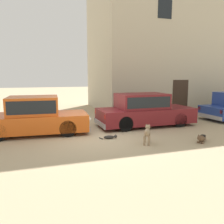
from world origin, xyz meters
TOP-DOWN VIEW (x-y plane):
  - ground_plane at (0.00, 0.00)m, footprint 80.00×80.00m
  - parked_sedan_nearest at (-2.20, 1.14)m, footprint 4.44×2.07m
  - parked_sedan_second at (2.73, 1.16)m, footprint 4.69×1.81m
  - apartment_block at (8.35, 6.84)m, footprint 12.78×6.26m
  - stray_dog_spotted at (3.52, -1.97)m, footprint 0.88×0.74m
  - stray_dog_tan at (1.53, -1.54)m, footprint 0.56×0.88m
  - stray_cat at (0.48, -0.56)m, footprint 0.64×0.32m

SIDE VIEW (x-z plane):
  - ground_plane at x=0.00m, z-range 0.00..0.00m
  - stray_cat at x=0.48m, z-range -0.01..0.15m
  - stray_dog_spotted at x=3.52m, z-range -0.03..0.31m
  - stray_dog_tan at x=1.53m, z-range 0.09..0.73m
  - parked_sedan_nearest at x=-2.20m, z-range -0.02..1.52m
  - parked_sedan_second at x=2.73m, z-range 0.00..1.54m
  - apartment_block at x=8.35m, z-range 0.00..9.12m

